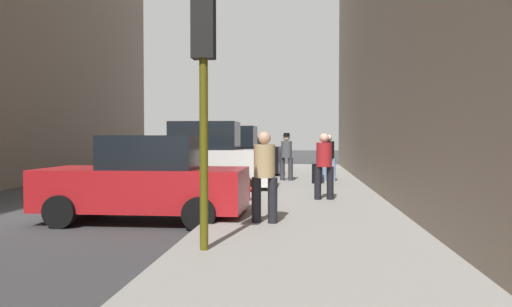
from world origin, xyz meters
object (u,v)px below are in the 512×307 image
object	(u,v)px
parked_black_suv	(228,154)
pedestrian_with_beanie	(287,154)
pedestrian_in_tan_coat	(264,172)
pedestrian_in_red_jacket	(324,163)
parked_gray_coupe	(245,154)
fire_hydrant	(246,187)
rolling_suitcase	(317,173)
traffic_light	(204,66)
pedestrian_in_jeans	(329,155)
parked_red_hatchback	(146,181)
parked_white_van	(200,160)

from	to	relation	value
parked_black_suv	pedestrian_with_beanie	xyz separation A→B (m)	(2.62, -2.75, 0.10)
pedestrian_in_tan_coat	parked_black_suv	bearing A→B (deg)	101.79
pedestrian_in_tan_coat	pedestrian_in_red_jacket	size ratio (longest dim) A/B	1.00
parked_black_suv	parked_gray_coupe	world-z (taller)	parked_black_suv
parked_gray_coupe	parked_black_suv	bearing A→B (deg)	-90.00
parked_black_suv	pedestrian_in_tan_coat	distance (m)	12.38
fire_hydrant	rolling_suitcase	bearing A→B (deg)	69.55
fire_hydrant	pedestrian_in_tan_coat	world-z (taller)	pedestrian_in_tan_coat
parked_black_suv	traffic_light	bearing A→B (deg)	-82.69
pedestrian_in_jeans	pedestrian_in_tan_coat	distance (m)	9.26
fire_hydrant	parked_gray_coupe	bearing A→B (deg)	96.85
fire_hydrant	rolling_suitcase	size ratio (longest dim) A/B	0.68
parked_red_hatchback	parked_black_suv	size ratio (longest dim) A/B	0.91
parked_white_van	parked_gray_coupe	world-z (taller)	parked_white_van
pedestrian_with_beanie	pedestrian_in_jeans	bearing A→B (deg)	-9.02
parked_white_van	pedestrian_in_tan_coat	world-z (taller)	parked_white_van
parked_red_hatchback	parked_gray_coupe	size ratio (longest dim) A/B	1.00
rolling_suitcase	parked_red_hatchback	bearing A→B (deg)	-116.11
pedestrian_in_tan_coat	fire_hydrant	bearing A→B (deg)	102.69
parked_black_suv	parked_gray_coupe	size ratio (longest dim) A/B	1.10
traffic_light	pedestrian_with_beanie	world-z (taller)	traffic_light
parked_red_hatchback	traffic_light	size ratio (longest dim) A/B	1.17
parked_white_van	parked_black_suv	distance (m)	5.85
parked_red_hatchback	pedestrian_in_jeans	size ratio (longest dim) A/B	2.46
pedestrian_in_tan_coat	rolling_suitcase	world-z (taller)	pedestrian_in_tan_coat
parked_black_suv	traffic_light	distance (m)	14.67
parked_black_suv	pedestrian_in_jeans	xyz separation A→B (m)	(4.17, -3.00, 0.07)
fire_hydrant	traffic_light	size ratio (longest dim) A/B	0.20
pedestrian_with_beanie	parked_black_suv	bearing A→B (deg)	133.62
rolling_suitcase	pedestrian_in_red_jacket	bearing A→B (deg)	-89.46
parked_white_van	pedestrian_in_red_jacket	size ratio (longest dim) A/B	2.70
parked_gray_coupe	traffic_light	size ratio (longest dim) A/B	1.17
parked_white_van	parked_black_suv	bearing A→B (deg)	90.00
parked_white_van	traffic_light	distance (m)	8.96
pedestrian_in_red_jacket	pedestrian_with_beanie	bearing A→B (deg)	101.48
parked_white_van	pedestrian_in_red_jacket	bearing A→B (deg)	-34.65
parked_gray_coupe	traffic_light	distance (m)	20.75
parked_white_van	parked_gray_coupe	bearing A→B (deg)	90.00
parked_white_van	pedestrian_in_red_jacket	xyz separation A→B (m)	(3.78, -2.61, 0.07)
fire_hydrant	rolling_suitcase	world-z (taller)	rolling_suitcase
fire_hydrant	pedestrian_with_beanie	distance (m)	6.23
parked_white_van	fire_hydrant	xyz separation A→B (m)	(1.80, -3.04, -0.54)
parked_black_suv	pedestrian_in_red_jacket	size ratio (longest dim) A/B	2.71
pedestrian_in_tan_coat	rolling_suitcase	xyz separation A→B (m)	(1.21, 8.41, -0.61)
parked_white_van	pedestrian_with_beanie	size ratio (longest dim) A/B	2.60
parked_black_suv	rolling_suitcase	xyz separation A→B (m)	(3.74, -3.70, -0.54)
pedestrian_in_jeans	parked_white_van	bearing A→B (deg)	-145.65
fire_hydrant	parked_black_suv	bearing A→B (deg)	101.47
parked_red_hatchback	fire_hydrant	bearing A→B (deg)	53.49
pedestrian_with_beanie	rolling_suitcase	xyz separation A→B (m)	(1.12, -0.95, -0.65)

